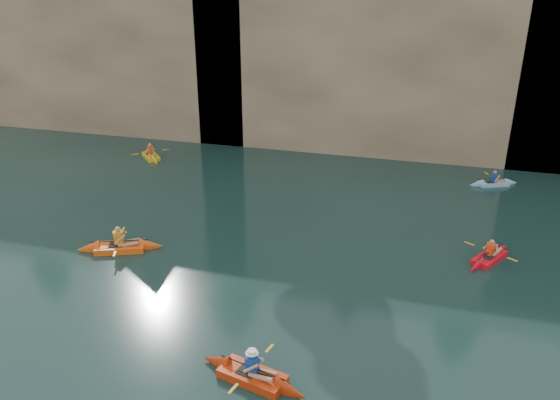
# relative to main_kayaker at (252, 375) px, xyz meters

# --- Properties ---
(ground) EXTENTS (160.00, 160.00, 0.00)m
(ground) POSITION_rel_main_kayaker_xyz_m (-0.43, -0.81, -0.17)
(ground) COLOR black
(ground) RESTS_ON ground
(cliff) EXTENTS (70.00, 16.00, 12.00)m
(cliff) POSITION_rel_main_kayaker_xyz_m (-0.43, 29.19, 5.83)
(cliff) COLOR tan
(cliff) RESTS_ON ground
(cliff_slab_west) EXTENTS (26.00, 2.40, 10.56)m
(cliff_slab_west) POSITION_rel_main_kayaker_xyz_m (-20.43, 21.79, 5.11)
(cliff_slab_west) COLOR tan
(cliff_slab_west) RESTS_ON ground
(cliff_slab_center) EXTENTS (24.00, 2.40, 11.40)m
(cliff_slab_center) POSITION_rel_main_kayaker_xyz_m (1.57, 21.79, 5.53)
(cliff_slab_center) COLOR tan
(cliff_slab_center) RESTS_ON ground
(sea_cave_west) EXTENTS (4.50, 1.00, 4.00)m
(sea_cave_west) POSITION_rel_main_kayaker_xyz_m (-18.43, 21.14, 1.83)
(sea_cave_west) COLOR black
(sea_cave_west) RESTS_ON ground
(sea_cave_center) EXTENTS (3.50, 1.00, 3.20)m
(sea_cave_center) POSITION_rel_main_kayaker_xyz_m (-4.43, 21.14, 1.43)
(sea_cave_center) COLOR black
(sea_cave_center) RESTS_ON ground
(sea_cave_east) EXTENTS (5.00, 1.00, 4.50)m
(sea_cave_east) POSITION_rel_main_kayaker_xyz_m (9.57, 21.14, 2.08)
(sea_cave_east) COLOR black
(sea_cave_east) RESTS_ON ground
(main_kayaker) EXTENTS (3.53, 2.29, 1.28)m
(main_kayaker) POSITION_rel_main_kayaker_xyz_m (0.00, 0.00, 0.00)
(main_kayaker) COLOR red
(main_kayaker) RESTS_ON ground
(kayaker_orange) EXTENTS (3.57, 2.46, 1.34)m
(kayaker_orange) POSITION_rel_main_kayaker_xyz_m (-7.70, 5.86, -0.01)
(kayaker_orange) COLOR #FF5810
(kayaker_orange) RESTS_ON ground
(kayaker_red_far) EXTENTS (2.17, 2.97, 1.12)m
(kayaker_red_far) POSITION_rel_main_kayaker_xyz_m (6.97, 9.12, -0.03)
(kayaker_red_far) COLOR red
(kayaker_red_far) RESTS_ON ground
(kayaker_yellow) EXTENTS (2.47, 2.57, 1.17)m
(kayaker_yellow) POSITION_rel_main_kayaker_xyz_m (-12.14, 16.92, -0.03)
(kayaker_yellow) COLOR gold
(kayaker_yellow) RESTS_ON ground
(kayaker_ltblue_mid) EXTENTS (2.76, 1.95, 1.04)m
(kayaker_ltblue_mid) POSITION_rel_main_kayaker_xyz_m (7.75, 17.78, -0.04)
(kayaker_ltblue_mid) COLOR #81B7D9
(kayaker_ltblue_mid) RESTS_ON ground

